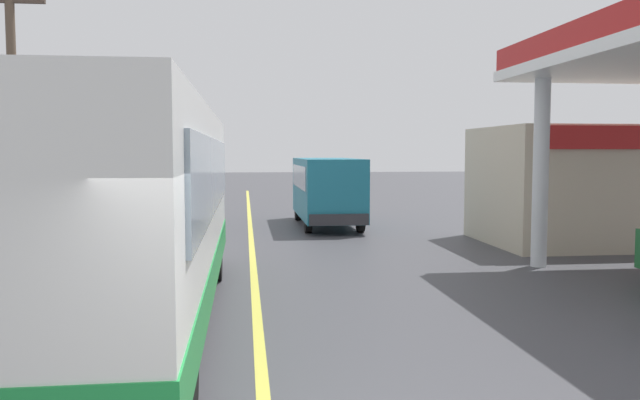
# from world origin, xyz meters

# --- Properties ---
(ground) EXTENTS (120.00, 120.00, 0.00)m
(ground) POSITION_xyz_m (0.00, 20.00, 0.00)
(ground) COLOR #424247
(lane_divider_stripe) EXTENTS (0.16, 50.00, 0.01)m
(lane_divider_stripe) POSITION_xyz_m (0.00, 15.00, 0.00)
(lane_divider_stripe) COLOR #D8CC4C
(lane_divider_stripe) RESTS_ON ground
(coach_bus_main) EXTENTS (2.60, 11.04, 3.69)m
(coach_bus_main) POSITION_xyz_m (-1.92, 5.83, 1.72)
(coach_bus_main) COLOR white
(coach_bus_main) RESTS_ON ground
(minibus_opposing_lane) EXTENTS (2.04, 6.13, 2.44)m
(minibus_opposing_lane) POSITION_xyz_m (2.77, 18.66, 1.47)
(minibus_opposing_lane) COLOR teal
(minibus_opposing_lane) RESTS_ON ground
(utility_pole_roadside) EXTENTS (1.80, 0.24, 7.24)m
(utility_pole_roadside) POSITION_xyz_m (-6.27, 13.67, 3.80)
(utility_pole_roadside) COLOR brown
(utility_pole_roadside) RESTS_ON ground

